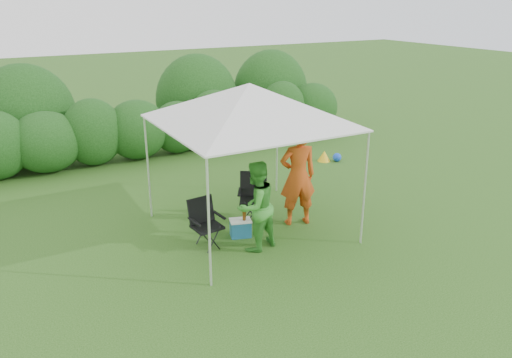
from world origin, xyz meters
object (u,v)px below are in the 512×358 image
man (298,176)px  chair_right (253,193)px  cooler (241,228)px  chair_left (205,220)px  canopy (250,104)px  woman (256,206)px

man → chair_right: bearing=-31.1°
chair_right → man: (0.64, -0.63, 0.46)m
man → cooler: 1.50m
chair_left → man: (1.97, -0.00, 0.50)m
canopy → chair_right: size_ratio=3.25×
cooler → chair_right: bearing=62.8°
woman → chair_right: bearing=-131.9°
chair_right → woman: bearing=-85.9°
chair_left → cooler: size_ratio=1.92×
canopy → chair_left: (-1.03, -0.21, -1.96)m
woman → cooler: size_ratio=3.53×
chair_right → chair_left: size_ratio=1.07×
chair_right → woman: size_ratio=0.58×
chair_right → woman: 1.34m
chair_left → man: size_ratio=0.44×
woman → cooler: (-0.02, 0.56, -0.65)m
chair_left → cooler: (0.72, 0.01, -0.34)m
man → canopy: bearing=0.9°
chair_right → chair_left: bearing=-124.2°
chair_right → cooler: size_ratio=2.06×
canopy → chair_right: (0.30, 0.42, -1.92)m
canopy → woman: size_ratio=1.90×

